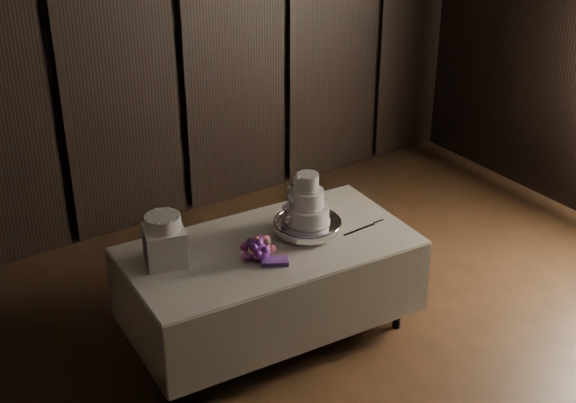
{
  "coord_description": "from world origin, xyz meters",
  "views": [
    {
      "loc": [
        -2.95,
        -2.59,
        3.53
      ],
      "look_at": [
        -0.29,
        1.44,
        1.05
      ],
      "focal_mm": 50.0,
      "sensor_mm": 36.0,
      "label": 1
    }
  ],
  "objects": [
    {
      "name": "cake_stand",
      "position": [
        -0.13,
        1.43,
        0.81
      ],
      "size": [
        0.62,
        0.62,
        0.09
      ],
      "primitive_type": "cylinder",
      "rotation": [
        0.0,
        0.0,
        0.35
      ],
      "color": "silver",
      "rests_on": "display_table"
    },
    {
      "name": "display_table",
      "position": [
        -0.44,
        1.44,
        0.42
      ],
      "size": [
        2.05,
        1.17,
        0.76
      ],
      "rotation": [
        0.0,
        0.0,
        -0.07
      ],
      "color": "beige",
      "rests_on": "ground"
    },
    {
      "name": "room",
      "position": [
        0.0,
        0.0,
        1.5
      ],
      "size": [
        6.08,
        7.08,
        3.08
      ],
      "color": "black",
      "rests_on": "ground"
    },
    {
      "name": "cake_knife",
      "position": [
        0.19,
        1.25,
        0.77
      ],
      "size": [
        0.37,
        0.04,
        0.01
      ],
      "primitive_type": "cube",
      "rotation": [
        0.0,
        0.0,
        0.05
      ],
      "color": "silver",
      "rests_on": "display_table"
    },
    {
      "name": "small_cake",
      "position": [
        -1.13,
        1.63,
        1.06
      ],
      "size": [
        0.29,
        0.29,
        0.09
      ],
      "primitive_type": "cylinder",
      "rotation": [
        0.0,
        0.0,
        -0.27
      ],
      "color": "white",
      "rests_on": "box_pedestal"
    },
    {
      "name": "box_pedestal",
      "position": [
        -1.13,
        1.63,
        0.89
      ],
      "size": [
        0.32,
        0.32,
        0.25
      ],
      "primitive_type": "cube",
      "rotation": [
        0.0,
        0.0,
        -0.28
      ],
      "color": "white",
      "rests_on": "display_table"
    },
    {
      "name": "wedding_cake",
      "position": [
        -0.15,
        1.42,
        0.99
      ],
      "size": [
        0.35,
        0.31,
        0.37
      ],
      "rotation": [
        0.0,
        0.0,
        -0.36
      ],
      "color": "white",
      "rests_on": "cake_stand"
    },
    {
      "name": "bouquet",
      "position": [
        -0.59,
        1.33,
        0.82
      ],
      "size": [
        0.44,
        0.48,
        0.19
      ],
      "primitive_type": null,
      "rotation": [
        0.0,
        0.0,
        -0.51
      ],
      "color": "#DF5868",
      "rests_on": "display_table"
    }
  ]
}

